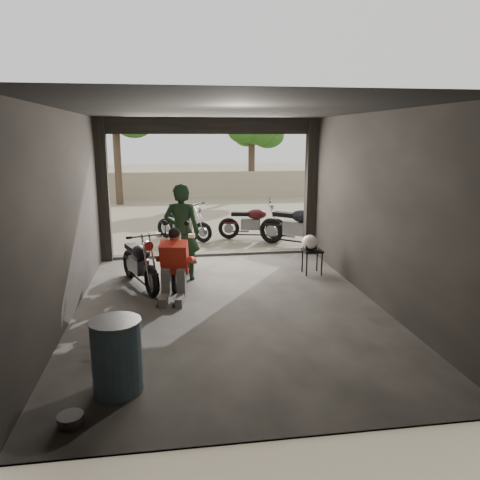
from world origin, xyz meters
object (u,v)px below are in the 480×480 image
object	(u,v)px
left_bike	(139,259)
sign_post	(354,193)
outside_bike_a	(184,221)
mechanic	(173,267)
outside_bike_b	(252,219)
stool	(312,253)
main_bike	(182,255)
outside_bike_c	(298,222)
helmet	(310,242)
rider	(182,232)
oil_drum	(117,357)

from	to	relation	value
left_bike	sign_post	xyz separation A→B (m)	(5.05, 2.18, 0.88)
outside_bike_a	sign_post	xyz separation A→B (m)	(4.11, -1.78, 0.91)
left_bike	mechanic	bearing A→B (deg)	-76.36
outside_bike_b	mechanic	distance (m)	5.17
stool	left_bike	bearing A→B (deg)	-174.92
main_bike	stool	size ratio (longest dim) A/B	3.07
outside_bike_c	sign_post	bearing A→B (deg)	-73.46
outside_bike_a	helmet	xyz separation A→B (m)	(2.45, -3.65, 0.16)
outside_bike_a	outside_bike_c	size ratio (longest dim) A/B	0.81
outside_bike_a	helmet	world-z (taller)	outside_bike_a
outside_bike_c	stool	distance (m)	2.44
outside_bike_b	rider	size ratio (longest dim) A/B	0.85
rider	oil_drum	bearing A→B (deg)	91.38
outside_bike_a	outside_bike_b	xyz separation A→B (m)	(1.87, -0.16, 0.03)
rider	mechanic	world-z (taller)	rider
stool	sign_post	bearing A→B (deg)	49.53
outside_bike_a	outside_bike_b	distance (m)	1.88
left_bike	mechanic	world-z (taller)	mechanic
main_bike	rider	distance (m)	0.45
mechanic	oil_drum	size ratio (longest dim) A/B	1.44
main_bike	outside_bike_c	size ratio (longest dim) A/B	0.85
stool	outside_bike_c	bearing A→B (deg)	81.79
stool	outside_bike_a	bearing A→B (deg)	124.45
outside_bike_a	mechanic	world-z (taller)	mechanic
outside_bike_c	helmet	world-z (taller)	outside_bike_c
rider	stool	size ratio (longest dim) A/B	3.64
mechanic	helmet	bearing A→B (deg)	33.27
sign_post	outside_bike_c	bearing A→B (deg)	140.97
oil_drum	rider	bearing A→B (deg)	78.48
outside_bike_b	main_bike	bearing A→B (deg)	162.55
outside_bike_a	outside_bike_b	world-z (taller)	outside_bike_b
main_bike	outside_bike_b	distance (m)	4.13
left_bike	helmet	xyz separation A→B (m)	(3.40, 0.31, 0.13)
outside_bike_b	oil_drum	size ratio (longest dim) A/B	1.93
sign_post	stool	bearing A→B (deg)	-146.22
outside_bike_a	helmet	distance (m)	4.40
outside_bike_c	rider	xyz separation A→B (m)	(-2.99, -2.37, 0.32)
helmet	sign_post	size ratio (longest dim) A/B	0.16
helmet	oil_drum	xyz separation A→B (m)	(-3.42, -4.08, -0.26)
stool	helmet	xyz separation A→B (m)	(-0.06, 0.01, 0.23)
left_bike	mechanic	size ratio (longest dim) A/B	1.34
outside_bike_b	sign_post	xyz separation A→B (m)	(2.23, -1.62, 0.88)
rider	mechanic	size ratio (longest dim) A/B	1.57
left_bike	oil_drum	xyz separation A→B (m)	(-0.02, -3.76, -0.13)
outside_bike_b	outside_bike_c	distance (m)	1.46
helmet	sign_post	bearing A→B (deg)	60.27
mechanic	outside_bike_b	bearing A→B (deg)	74.81
mechanic	helmet	world-z (taller)	mechanic
left_bike	oil_drum	distance (m)	3.76
left_bike	outside_bike_c	size ratio (longest dim) A/B	0.86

